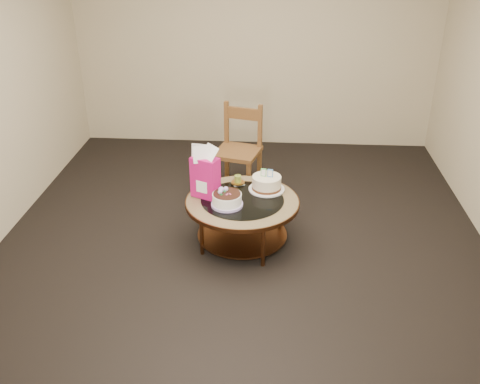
# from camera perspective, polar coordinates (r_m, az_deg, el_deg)

# --- Properties ---
(ground) EXTENTS (5.00, 5.00, 0.00)m
(ground) POSITION_cam_1_polar(r_m,az_deg,el_deg) (4.98, 0.24, -5.45)
(ground) COLOR black
(ground) RESTS_ON ground
(room_walls) EXTENTS (4.52, 5.02, 2.61)m
(room_walls) POSITION_cam_1_polar(r_m,az_deg,el_deg) (4.34, 0.28, 11.91)
(room_walls) COLOR #BDAF8F
(room_walls) RESTS_ON ground
(coffee_table) EXTENTS (1.02, 1.02, 0.46)m
(coffee_table) POSITION_cam_1_polar(r_m,az_deg,el_deg) (4.79, 0.25, -1.64)
(coffee_table) COLOR #5B321A
(coffee_table) RESTS_ON ground
(decorated_cake) EXTENTS (0.28, 0.28, 0.16)m
(decorated_cake) POSITION_cam_1_polar(r_m,az_deg,el_deg) (4.63, -1.41, -0.86)
(decorated_cake) COLOR #B89FE1
(decorated_cake) RESTS_ON coffee_table
(cream_cake) EXTENTS (0.33, 0.33, 0.21)m
(cream_cake) POSITION_cam_1_polar(r_m,az_deg,el_deg) (4.89, 2.86, 0.93)
(cream_cake) COLOR white
(cream_cake) RESTS_ON coffee_table
(gift_bag) EXTENTS (0.27, 0.24, 0.48)m
(gift_bag) POSITION_cam_1_polar(r_m,az_deg,el_deg) (4.71, -3.74, 2.14)
(gift_bag) COLOR #C01277
(gift_bag) RESTS_ON coffee_table
(pillar_candle) EXTENTS (0.14, 0.14, 0.10)m
(pillar_candle) POSITION_cam_1_polar(r_m,az_deg,el_deg) (5.01, -0.23, 1.19)
(pillar_candle) COLOR tan
(pillar_candle) RESTS_ON coffee_table
(dining_chair) EXTENTS (0.54, 0.54, 0.96)m
(dining_chair) POSITION_cam_1_polar(r_m,az_deg,el_deg) (5.70, -0.15, 4.52)
(dining_chair) COLOR brown
(dining_chair) RESTS_ON ground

